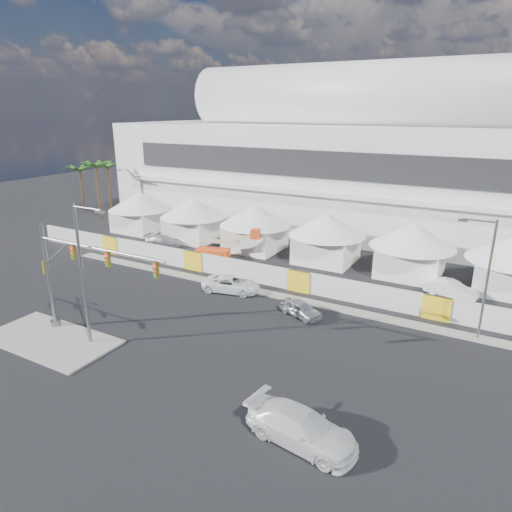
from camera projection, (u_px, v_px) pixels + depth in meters
The scene contains 16 objects.
ground at pixel (141, 342), 33.06m from camera, with size 160.00×160.00×0.00m, color black.
median_island at pixel (50, 339), 33.33m from camera, with size 10.00×5.00×0.15m, color gray.
far_curb at pixel (459, 334), 34.11m from camera, with size 80.00×1.20×0.12m, color gray.
stadium at pixel (403, 161), 60.50m from camera, with size 80.00×24.80×21.98m.
tent_row at pixel (290, 228), 51.75m from camera, with size 53.40×8.40×5.40m.
hoarding_fence at pixel (299, 281), 41.98m from camera, with size 70.00×0.25×2.00m, color silver.
palm_cluster at pixel (108, 171), 70.94m from camera, with size 10.60×10.60×8.55m.
sedan_silver at pixel (300, 308), 37.10m from camera, with size 3.83×1.54×1.31m, color silver.
pickup_curb at pixel (231, 284), 42.00m from camera, with size 5.28×2.44×1.47m, color white.
pickup_near at pixel (301, 428), 22.98m from camera, with size 5.96×2.42×1.73m, color silver.
lot_car_a at pixel (451, 289), 40.84m from camera, with size 4.50×1.57×1.48m, color white.
lot_car_c at pixel (163, 241), 55.89m from camera, with size 4.60×1.87×1.33m, color #B9B9BE.
traffic_mast at pixel (70, 276), 32.89m from camera, with size 11.86×0.78×8.06m.
streetlight_median at pixel (84, 266), 30.98m from camera, with size 2.81×0.28×10.15m.
streetlight_curb at pixel (485, 272), 32.01m from camera, with size 2.67×0.60×9.03m.
boom_lift at pixel (218, 251), 50.85m from camera, with size 7.51×2.59×3.70m.
Camera 1 is at (21.70, -21.63, 16.22)m, focal length 32.00 mm.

